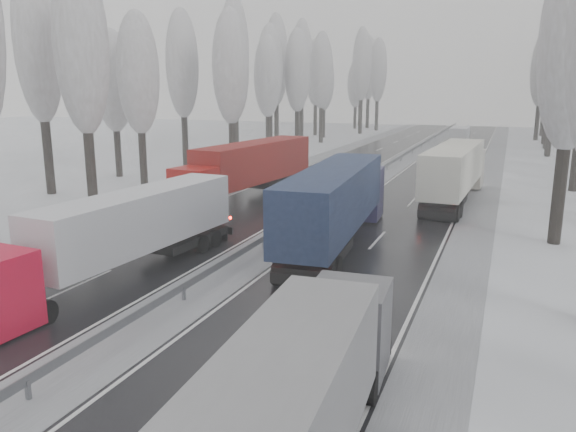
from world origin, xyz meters
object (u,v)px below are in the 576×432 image
Objects in this scene: truck_red_white at (124,230)px; truck_cream_box at (456,169)px; truck_blue_box at (338,200)px; box_truck_distant at (460,137)px; truck_red_red at (248,167)px.

truck_cream_box is at bearing 66.23° from truck_red_white.
truck_red_white is (-7.48, -8.51, -0.38)m from truck_blue_box.
box_truck_distant is 49.79m from truck_red_red.
truck_red_red is at bearing -103.26° from box_truck_distant.
truck_red_red is at bearing -159.06° from truck_cream_box.
truck_cream_box is 0.99× the size of truck_red_red.
truck_red_red is at bearing 101.92° from truck_red_white.
truck_red_red is (-14.88, -4.87, 0.01)m from truck_cream_box.
truck_blue_box is 1.02× the size of truck_cream_box.
truck_red_red is at bearing 131.08° from truck_blue_box.
truck_red_red is (-11.57, -48.41, 1.07)m from box_truck_distant.
truck_blue_box is 1.17× the size of truck_red_white.
truck_blue_box reaches higher than truck_cream_box.
truck_red_white is at bearing -114.67° from truck_cream_box.
truck_cream_box reaches higher than truck_red_white.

